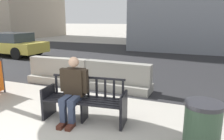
{
  "coord_description": "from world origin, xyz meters",
  "views": [
    {
      "loc": [
        2.51,
        -2.57,
        2.03
      ],
      "look_at": [
        0.42,
        2.58,
        0.75
      ],
      "focal_mm": 35.0,
      "sensor_mm": 36.0,
      "label": 1
    }
  ],
  "objects_px": {
    "street_bench": "(85,102)",
    "jersey_barrier_left": "(59,73)",
    "jersey_barrier_centre": "(118,79)",
    "trash_bin": "(202,131)",
    "seated_person": "(73,88)",
    "car_taxi_near": "(10,44)"
  },
  "relations": [
    {
      "from": "jersey_barrier_left",
      "to": "car_taxi_near",
      "type": "bearing_deg",
      "value": 148.57
    },
    {
      "from": "seated_person",
      "to": "car_taxi_near",
      "type": "distance_m",
      "value": 9.74
    },
    {
      "from": "street_bench",
      "to": "seated_person",
      "type": "distance_m",
      "value": 0.37
    },
    {
      "from": "seated_person",
      "to": "car_taxi_near",
      "type": "bearing_deg",
      "value": 143.56
    },
    {
      "from": "car_taxi_near",
      "to": "trash_bin",
      "type": "relative_size",
      "value": 4.98
    },
    {
      "from": "seated_person",
      "to": "jersey_barrier_centre",
      "type": "distance_m",
      "value": 2.21
    },
    {
      "from": "street_bench",
      "to": "jersey_barrier_left",
      "type": "xyz_separation_m",
      "value": [
        -2.1,
        2.07,
        -0.06
      ]
    },
    {
      "from": "seated_person",
      "to": "trash_bin",
      "type": "relative_size",
      "value": 1.47
    },
    {
      "from": "car_taxi_near",
      "to": "jersey_barrier_left",
      "type": "bearing_deg",
      "value": -31.43
    },
    {
      "from": "jersey_barrier_centre",
      "to": "trash_bin",
      "type": "relative_size",
      "value": 2.27
    },
    {
      "from": "jersey_barrier_centre",
      "to": "jersey_barrier_left",
      "type": "height_order",
      "value": "same"
    },
    {
      "from": "seated_person",
      "to": "jersey_barrier_left",
      "type": "bearing_deg",
      "value": 131.29
    },
    {
      "from": "jersey_barrier_centre",
      "to": "car_taxi_near",
      "type": "bearing_deg",
      "value": 155.69
    },
    {
      "from": "street_bench",
      "to": "seated_person",
      "type": "xyz_separation_m",
      "value": [
        -0.21,
        -0.08,
        0.29
      ]
    },
    {
      "from": "car_taxi_near",
      "to": "seated_person",
      "type": "bearing_deg",
      "value": -36.44
    },
    {
      "from": "street_bench",
      "to": "trash_bin",
      "type": "distance_m",
      "value": 2.27
    },
    {
      "from": "jersey_barrier_left",
      "to": "trash_bin",
      "type": "xyz_separation_m",
      "value": [
        4.32,
        -2.56,
        0.11
      ]
    },
    {
      "from": "street_bench",
      "to": "car_taxi_near",
      "type": "xyz_separation_m",
      "value": [
        -8.05,
        5.7,
        0.27
      ]
    },
    {
      "from": "jersey_barrier_left",
      "to": "trash_bin",
      "type": "relative_size",
      "value": 2.28
    },
    {
      "from": "jersey_barrier_left",
      "to": "trash_bin",
      "type": "height_order",
      "value": "trash_bin"
    },
    {
      "from": "street_bench",
      "to": "seated_person",
      "type": "height_order",
      "value": "seated_person"
    },
    {
      "from": "street_bench",
      "to": "trash_bin",
      "type": "height_order",
      "value": "trash_bin"
    }
  ]
}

